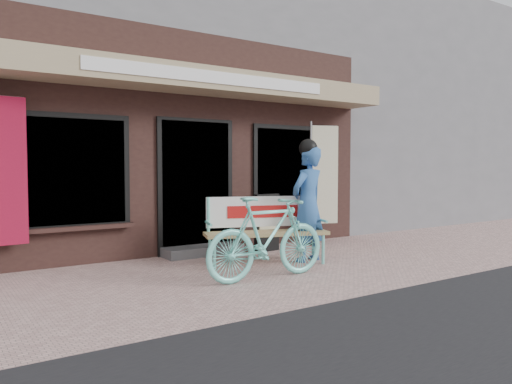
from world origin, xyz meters
TOP-DOWN VIEW (x-y plane):
  - ground at (0.00, 0.00)m, footprint 70.00×70.00m
  - storefront at (0.00, 4.96)m, footprint 7.00×6.77m
  - neighbor_right_near at (8.50, 5.50)m, footprint 10.00×7.00m
  - bench at (0.46, 0.66)m, footprint 1.85×1.02m
  - person at (1.07, 0.42)m, footprint 0.71×0.56m
  - bicycle at (-0.12, -0.22)m, footprint 1.75×0.50m
  - nobori_red at (-2.89, 1.75)m, footprint 0.71×0.28m
  - nobori_cream at (2.33, 1.53)m, footprint 0.66×0.33m
  - menu_stand at (1.06, 1.46)m, footprint 0.49×0.15m

SIDE VIEW (x-z plane):
  - ground at x=0.00m, z-range 0.00..0.00m
  - menu_stand at x=1.06m, z-range 0.01..0.97m
  - bicycle at x=-0.12m, z-range 0.00..1.05m
  - bench at x=0.46m, z-range 0.08..1.06m
  - person at x=1.07m, z-range -0.02..1.82m
  - nobori_cream at x=2.33m, z-range 0.04..2.27m
  - nobori_red at x=-2.89m, z-range 0.04..2.44m
  - neighbor_right_near at x=8.50m, z-range 0.00..5.60m
  - storefront at x=0.00m, z-range -0.01..5.99m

